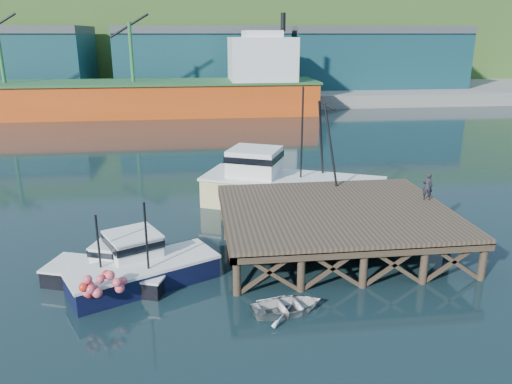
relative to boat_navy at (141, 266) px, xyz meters
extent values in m
plane|color=black|center=(4.45, 3.03, -0.84)|extent=(300.00, 300.00, 0.00)
cube|color=brown|center=(9.95, 3.03, 1.16)|extent=(12.00, 10.00, 0.25)
cube|color=#473828|center=(9.95, -1.82, 0.91)|extent=(12.00, 0.30, 0.35)
cylinder|color=#473828|center=(4.25, -1.67, -0.04)|extent=(0.36, 0.36, 2.60)
cylinder|color=#473828|center=(15.65, -1.67, -0.04)|extent=(0.36, 0.36, 2.60)
cylinder|color=#473828|center=(4.25, 7.73, -0.04)|extent=(0.36, 0.36, 2.60)
cylinder|color=#473828|center=(15.65, 7.73, -0.04)|extent=(0.36, 0.36, 2.60)
cube|color=gray|center=(4.45, 73.03, 0.16)|extent=(160.00, 40.00, 2.00)
cube|color=#17444D|center=(4.45, 68.03, 5.66)|extent=(28.00, 16.00, 9.00)
cube|color=#17444D|center=(34.45, 68.03, 5.66)|extent=(30.00, 16.00, 9.00)
cube|color=#DA4B14|center=(-7.55, 51.03, 1.36)|extent=(55.00, 9.50, 4.40)
cube|color=#26592D|center=(-7.55, 51.03, 3.66)|extent=(55.50, 10.00, 0.30)
cube|color=silver|center=(12.45, 51.03, 6.66)|extent=(9.00, 9.00, 6.00)
cube|color=silver|center=(12.45, 51.03, 9.96)|extent=(5.00, 7.00, 1.20)
cylinder|color=black|center=(15.45, 51.03, 11.66)|extent=(0.70, 0.70, 2.50)
cube|color=#2D511E|center=(4.45, 103.03, 10.16)|extent=(220.00, 50.00, 22.00)
cube|color=black|center=(0.14, -0.28, -0.33)|extent=(6.94, 5.02, 1.02)
cube|color=silver|center=(0.14, -0.28, 0.20)|extent=(7.08, 5.12, 0.14)
cube|color=silver|center=(-0.39, 0.78, 0.69)|extent=(2.86, 2.86, 1.02)
cube|color=black|center=(-0.39, 0.78, 0.91)|extent=(3.02, 3.02, 0.34)
cylinder|color=black|center=(0.42, -0.86, 1.76)|extent=(0.10, 0.10, 3.17)
cube|color=black|center=(-1.50, 0.05, -0.45)|extent=(6.03, 3.82, 0.78)
cube|color=silver|center=(-1.50, 0.05, -0.04)|extent=(6.15, 3.89, 0.10)
cube|color=silver|center=(-1.17, 1.02, 0.33)|extent=(2.39, 2.39, 0.78)
cube|color=black|center=(-1.17, 1.02, 0.51)|extent=(2.52, 2.52, 0.26)
cylinder|color=black|center=(-1.68, -0.48, 1.34)|extent=(0.10, 0.10, 2.79)
sphere|color=#D9505F|center=(-1.63, -2.38, 0.12)|extent=(0.37, 0.37, 0.37)
sphere|color=#D9505F|center=(-0.85, -2.21, 0.29)|extent=(0.37, 0.37, 0.37)
sphere|color=red|center=(-1.20, -2.64, 0.47)|extent=(0.37, 0.37, 0.37)
cube|color=beige|center=(8.91, 9.53, 0.10)|extent=(12.13, 8.37, 1.88)
cube|color=silver|center=(8.91, 9.53, 1.10)|extent=(12.41, 8.65, 0.16)
cube|color=silver|center=(6.29, 9.53, 1.99)|extent=(4.07, 3.97, 1.88)
cube|color=black|center=(6.29, 9.53, 2.40)|extent=(4.21, 4.10, 0.42)
cylinder|color=black|center=(9.43, 9.53, 3.87)|extent=(0.12, 0.12, 6.28)
imported|color=silver|center=(6.18, -3.41, -0.53)|extent=(3.33, 2.64, 0.62)
imported|color=black|center=(15.35, 3.84, 2.06)|extent=(0.65, 0.52, 1.54)
camera|label=1|loc=(2.67, -21.17, 10.11)|focal=35.00mm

